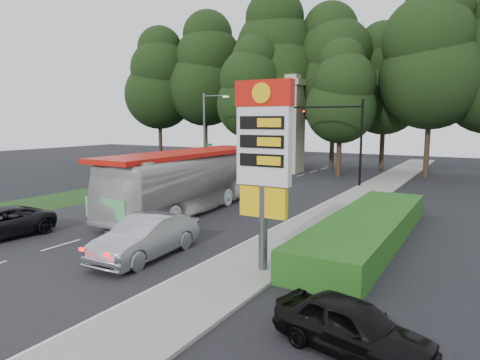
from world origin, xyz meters
The scene contains 21 objects.
ground centered at (0.00, 0.00, 0.00)m, with size 120.00×120.00×0.00m, color black.
road_surface centered at (0.00, 12.00, 0.01)m, with size 14.00×80.00×0.02m, color black.
sidewalk_right centered at (8.50, 12.00, 0.06)m, with size 3.00×80.00×0.12m, color gray.
grass_verge_left centered at (-9.50, 18.00, 0.01)m, with size 5.00×50.00×0.02m, color #193814.
hedge centered at (11.50, 8.00, 0.60)m, with size 3.00×14.00×1.20m, color #1A4B14.
gas_station_pylon centered at (9.20, 1.99, 4.45)m, with size 2.10×0.45×6.85m.
traffic_signal_mast centered at (5.68, 24.00, 4.67)m, with size 6.10×0.35×7.20m.
streetlight_signs centered at (-6.99, 22.01, 4.44)m, with size 2.75×0.98×8.00m.
monument centered at (-2.00, 30.00, 5.10)m, with size 3.00×3.00×10.05m.
tree_far_west centered at (-22.00, 33.00, 10.68)m, with size 8.96×8.96×17.60m.
tree_west_mid centered at (-16.00, 35.00, 11.69)m, with size 9.80×9.80×19.25m.
tree_west_near centered at (-10.00, 37.00, 10.02)m, with size 8.40×8.40×16.50m.
tree_center_left centered at (-5.00, 33.00, 12.02)m, with size 10.08×10.08×19.80m.
tree_center_right centered at (1.00, 35.00, 11.02)m, with size 9.24×9.24×18.15m.
tree_east_near centered at (6.00, 37.00, 9.68)m, with size 8.12×8.12×15.95m.
tree_east_mid centered at (11.00, 33.00, 11.35)m, with size 9.52×9.52×18.70m.
tree_monument_left centered at (-6.00, 29.00, 8.68)m, with size 7.28×7.28×14.30m.
tree_monument_right centered at (3.50, 29.50, 8.01)m, with size 6.72×6.72×13.20m.
transit_bus centered at (0.50, 9.02, 1.82)m, with size 3.06×13.08×3.64m, color beige.
sedan_silver centered at (4.38, 1.14, 0.85)m, with size 1.80×5.15×1.70m, color #A5A7AD.
parked_car_black centered at (13.50, -1.84, 0.66)m, with size 1.57×3.89×1.33m, color black.
Camera 1 is at (15.96, -11.37, 5.48)m, focal length 32.00 mm.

